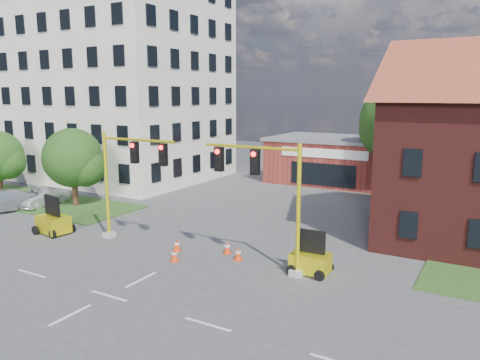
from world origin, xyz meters
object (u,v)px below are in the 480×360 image
Objects in this scene: signal_mast_west at (127,174)px; trailer_east at (310,261)px; trailer_west at (53,222)px; signal_mast_east at (266,190)px.

signal_mast_west is 3.05× the size of trailer_east.
trailer_west reaches higher than trailer_east.
signal_mast_west is at bearing 22.29° from trailer_west.
trailer_east is (2.08, 0.57, -3.28)m from signal_mast_east.
signal_mast_west is 11.29m from trailer_east.
signal_mast_east is (8.71, 0.00, 0.00)m from signal_mast_west.
signal_mast_east reaches higher than trailer_west.
trailer_west is 15.99m from trailer_east.
signal_mast_east is at bearing -166.31° from trailer_east.
trailer_east is (10.79, 0.57, -3.28)m from signal_mast_west.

